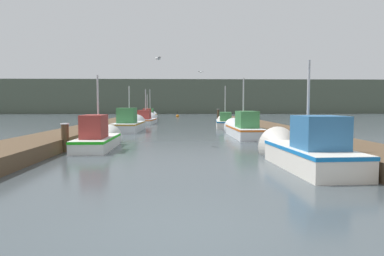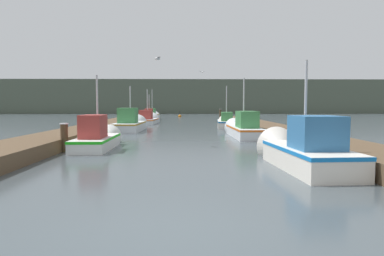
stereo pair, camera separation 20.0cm
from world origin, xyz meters
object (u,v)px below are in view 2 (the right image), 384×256
at_px(fishing_boat_3, 131,124).
at_px(fishing_boat_5, 148,120).
at_px(channel_buoy, 180,116).
at_px(fishing_boat_0, 301,150).
at_px(mooring_piling_0, 64,137).
at_px(mooring_piling_1, 220,114).
at_px(fishing_boat_6, 149,117).
at_px(mooring_piling_2, 293,132).
at_px(seagull_1, 202,72).
at_px(fishing_boat_1, 98,138).
at_px(fishing_boat_7, 152,116).
at_px(fishing_boat_4, 226,122).
at_px(seagull_lead, 157,59).
at_px(fishing_boat_2, 243,128).

xyz_separation_m(fishing_boat_3, fishing_boat_5, (0.24, 9.51, -0.12)).
bearing_deg(channel_buoy, fishing_boat_0, -84.00).
height_order(fishing_boat_5, channel_buoy, fishing_boat_5).
distance_m(mooring_piling_0, mooring_piling_1, 33.37).
height_order(fishing_boat_6, mooring_piling_2, fishing_boat_6).
bearing_deg(seagull_1, fishing_boat_1, 45.64).
height_order(fishing_boat_7, seagull_1, seagull_1).
relative_size(fishing_boat_7, mooring_piling_2, 3.59).
xyz_separation_m(fishing_boat_0, seagull_1, (-1.99, 21.35, 4.42)).
bearing_deg(fishing_boat_4, channel_buoy, 105.72).
relative_size(fishing_boat_3, fishing_boat_4, 1.10).
height_order(mooring_piling_1, mooring_piling_2, mooring_piling_2).
bearing_deg(fishing_boat_0, fishing_boat_4, 86.96).
xyz_separation_m(fishing_boat_5, mooring_piling_0, (-1.18, -20.77, 0.21)).
distance_m(mooring_piling_1, seagull_1, 15.01).
height_order(fishing_boat_4, fishing_boat_5, fishing_boat_4).
relative_size(fishing_boat_0, mooring_piling_1, 3.90).
distance_m(fishing_boat_4, mooring_piling_0, 17.46).
height_order(fishing_boat_0, fishing_boat_3, fishing_boat_0).
height_order(fishing_boat_4, seagull_lead, seagull_lead).
bearing_deg(fishing_boat_4, seagull_1, 131.52).
xyz_separation_m(fishing_boat_0, fishing_boat_2, (-0.10, 10.12, -0.03)).
distance_m(fishing_boat_1, seagull_lead, 4.50).
xyz_separation_m(fishing_boat_7, seagull_1, (5.74, -11.92, 4.46)).
relative_size(fishing_boat_6, seagull_1, 8.61).
relative_size(fishing_boat_4, mooring_piling_0, 4.57).
height_order(fishing_boat_0, channel_buoy, fishing_boat_0).
bearing_deg(mooring_piling_0, fishing_boat_2, 38.48).
distance_m(fishing_boat_4, fishing_boat_5, 9.11).
bearing_deg(fishing_boat_6, seagull_lead, -86.13).
bearing_deg(fishing_boat_7, fishing_boat_4, -60.28).
relative_size(fishing_boat_7, mooring_piling_0, 4.40).
bearing_deg(fishing_boat_5, fishing_boat_4, -34.26).
bearing_deg(fishing_boat_5, channel_buoy, 83.12).
distance_m(mooring_piling_0, seagull_lead, 5.43).
bearing_deg(fishing_boat_1, channel_buoy, 84.44).
height_order(fishing_boat_0, mooring_piling_1, fishing_boat_0).
xyz_separation_m(fishing_boat_7, mooring_piling_2, (8.91, -28.74, 0.26)).
distance_m(fishing_boat_7, mooring_piling_2, 30.09).
height_order(fishing_boat_5, seagull_1, seagull_1).
height_order(fishing_boat_1, fishing_boat_6, fishing_boat_1).
height_order(fishing_boat_3, mooring_piling_2, fishing_boat_3).
xyz_separation_m(fishing_boat_6, mooring_piling_2, (8.86, -24.21, 0.28)).
bearing_deg(mooring_piling_0, seagull_1, 70.01).
bearing_deg(fishing_boat_5, mooring_piling_1, 55.56).
xyz_separation_m(fishing_boat_3, seagull_lead, (2.69, -9.16, 3.55)).
bearing_deg(seagull_lead, fishing_boat_0, 18.94).
xyz_separation_m(channel_buoy, seagull_lead, (-0.50, -36.04, 3.90)).
xyz_separation_m(mooring_piling_1, seagull_1, (-3.15, -14.04, 4.27)).
height_order(fishing_boat_2, fishing_boat_3, fishing_boat_2).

